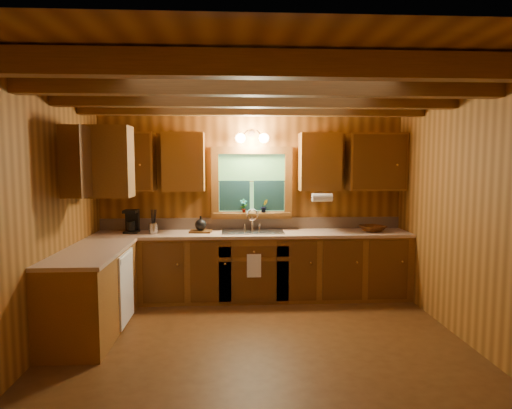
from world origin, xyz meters
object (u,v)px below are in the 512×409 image
object	(u,v)px
sink	(253,235)
coffee_maker	(132,221)
wicker_basket	(372,229)
cutting_board	(201,231)

from	to	relation	value
sink	coffee_maker	size ratio (longest dim) A/B	2.66
coffee_maker	wicker_basket	distance (m)	3.24
coffee_maker	wicker_basket	world-z (taller)	coffee_maker
sink	wicker_basket	xyz separation A→B (m)	(1.62, -0.03, 0.09)
coffee_maker	cutting_board	distance (m)	0.93
sink	wicker_basket	size ratio (longest dim) A/B	2.45
coffee_maker	cutting_board	bearing A→B (deg)	1.50
coffee_maker	wicker_basket	bearing A→B (deg)	2.09
sink	cutting_board	xyz separation A→B (m)	(-0.70, 0.02, 0.06)
sink	wicker_basket	distance (m)	1.63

